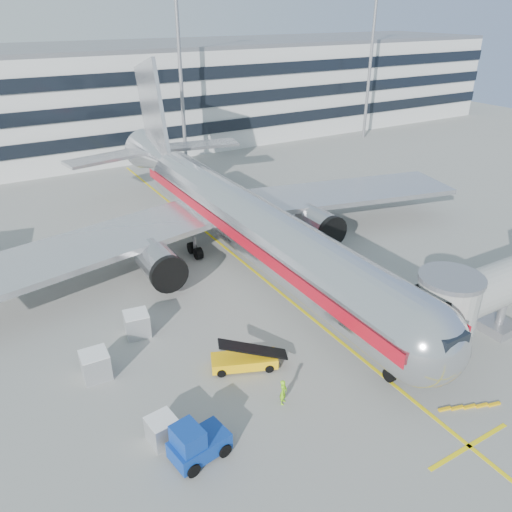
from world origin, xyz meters
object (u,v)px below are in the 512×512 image
belt_loader (244,360)px  cargo_container_front (162,430)px  main_jet (236,215)px  cargo_container_left (96,365)px  cargo_container_right (137,324)px  ramp_worker (283,392)px  baggage_tug (196,443)px

belt_loader → cargo_container_front: belt_loader is taller
main_jet → cargo_container_front: size_ratio=31.89×
main_jet → cargo_container_left: 18.81m
main_jet → cargo_container_right: main_jet is taller
belt_loader → ramp_worker: bearing=-84.4°
cargo_container_left → ramp_worker: bearing=-42.0°
baggage_tug → cargo_container_right: bearing=85.7°
belt_loader → baggage_tug: 7.54m
baggage_tug → cargo_container_left: baggage_tug is taller
cargo_container_front → baggage_tug: bearing=-60.7°
baggage_tug → ramp_worker: (6.00, 1.05, -0.15)m
ramp_worker → baggage_tug: bearing=150.0°
cargo_container_left → ramp_worker: 11.83m
cargo_container_left → cargo_container_front: bearing=-76.4°
cargo_container_right → baggage_tug: bearing=-94.3°
baggage_tug → cargo_container_left: size_ratio=1.83×
main_jet → cargo_container_left: bearing=-147.0°
main_jet → cargo_container_front: (-13.83, -17.11, -3.47)m
main_jet → ramp_worker: size_ratio=30.95×
cargo_container_right → ramp_worker: bearing=-65.0°
baggage_tug → main_jet: bearing=56.2°
main_jet → cargo_container_front: main_jet is taller
baggage_tug → cargo_container_left: 9.39m
belt_loader → cargo_container_right: 8.44m
cargo_container_left → belt_loader: bearing=-25.2°
cargo_container_left → cargo_container_right: 4.77m
cargo_container_right → cargo_container_front: size_ratio=1.16×
main_jet → cargo_container_left: size_ratio=28.95×
main_jet → ramp_worker: (-6.74, -18.00, -3.41)m
main_jet → ramp_worker: 19.52m
belt_loader → baggage_tug: size_ratio=1.39×
belt_loader → cargo_container_right: size_ratio=2.41×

